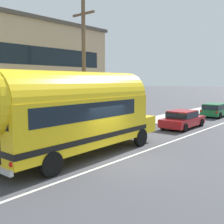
# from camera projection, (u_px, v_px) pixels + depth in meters

# --- Properties ---
(ground_plane) EXTENTS (300.00, 300.00, 0.00)m
(ground_plane) POSITION_uv_depth(u_px,v_px,m) (119.00, 161.00, 12.54)
(ground_plane) COLOR #424247
(lane_markings) EXTENTS (3.95, 80.00, 0.01)m
(lane_markings) POSITION_uv_depth(u_px,v_px,m) (192.00, 125.00, 22.75)
(lane_markings) COLOR silver
(lane_markings) RESTS_ON ground
(sidewalk_slab) EXTENTS (2.69, 90.00, 0.15)m
(sidewalk_slab) POSITION_uv_depth(u_px,v_px,m) (145.00, 122.00, 23.42)
(sidewalk_slab) COLOR #ADA89E
(sidewalk_slab) RESTS_ON ground
(utility_pole) EXTENTS (1.80, 0.24, 8.50)m
(utility_pole) POSITION_uv_depth(u_px,v_px,m) (84.00, 69.00, 16.66)
(utility_pole) COLOR brown
(utility_pole) RESTS_ON ground
(painted_bus) EXTENTS (2.77, 10.84, 4.12)m
(painted_bus) POSITION_uv_depth(u_px,v_px,m) (72.00, 111.00, 12.62)
(painted_bus) COLOR yellow
(painted_bus) RESTS_ON ground
(car_lead) EXTENTS (2.08, 4.61, 1.37)m
(car_lead) POSITION_uv_depth(u_px,v_px,m) (183.00, 119.00, 21.12)
(car_lead) COLOR #A5191E
(car_lead) RESTS_ON ground
(car_second) EXTENTS (1.94, 4.32, 1.37)m
(car_second) POSITION_uv_depth(u_px,v_px,m) (216.00, 109.00, 27.58)
(car_second) COLOR #196633
(car_second) RESTS_ON ground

